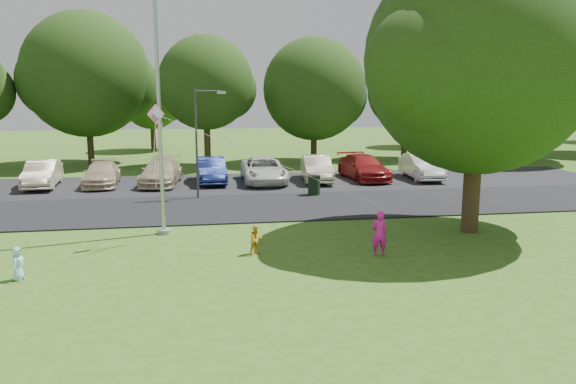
{
  "coord_description": "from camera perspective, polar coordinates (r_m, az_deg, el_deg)",
  "views": [
    {
      "loc": [
        -2.15,
        -15.34,
        5.21
      ],
      "look_at": [
        0.93,
        4.0,
        1.6
      ],
      "focal_mm": 35.0,
      "sensor_mm": 36.0,
      "label": 1
    }
  ],
  "objects": [
    {
      "name": "horizon_trees",
      "position": [
        49.62,
        -1.88,
        9.39
      ],
      "size": [
        77.46,
        7.2,
        7.02
      ],
      "color": "#332316",
      "rests_on": "ground"
    },
    {
      "name": "big_tree",
      "position": [
        21.18,
        18.69,
        12.15
      ],
      "size": [
        8.84,
        8.07,
        10.25
      ],
      "rotation": [
        0.0,
        0.0,
        -0.29
      ],
      "color": "#332316",
      "rests_on": "ground"
    },
    {
      "name": "tree_row",
      "position": [
        39.75,
        -3.72,
        11.14
      ],
      "size": [
        64.35,
        11.94,
        10.88
      ],
      "color": "#332316",
      "rests_on": "ground"
    },
    {
      "name": "park_road",
      "position": [
        24.98,
        -3.91,
        -1.55
      ],
      "size": [
        60.0,
        6.0,
        0.06
      ],
      "primitive_type": "cube",
      "color": "black",
      "rests_on": "ground"
    },
    {
      "name": "kite",
      "position": [
        19.1,
        -12.75,
        6.31
      ],
      "size": [
        7.18,
        2.92,
        3.08
      ],
      "rotation": [
        0.0,
        0.0,
        0.65
      ],
      "color": "pink",
      "rests_on": "ground"
    },
    {
      "name": "woman",
      "position": [
        17.92,
        9.25,
        -4.19
      ],
      "size": [
        0.56,
        0.39,
        1.45
      ],
      "primitive_type": "imported",
      "rotation": [
        0.0,
        0.0,
        3.06
      ],
      "color": "#ED1FA6",
      "rests_on": "ground"
    },
    {
      "name": "child_yellow",
      "position": [
        17.96,
        -3.26,
        -4.86
      ],
      "size": [
        0.58,
        0.55,
        0.95
      ],
      "primitive_type": "imported",
      "rotation": [
        0.0,
        0.0,
        0.55
      ],
      "color": "#F5AC26",
      "rests_on": "ground"
    },
    {
      "name": "ground",
      "position": [
        16.34,
        -1.02,
        -8.15
      ],
      "size": [
        120.0,
        120.0,
        0.0
      ],
      "primitive_type": "plane",
      "color": "#335D18",
      "rests_on": "ground"
    },
    {
      "name": "parking_strip",
      "position": [
        31.35,
        -4.99,
        0.89
      ],
      "size": [
        42.0,
        7.0,
        0.06
      ],
      "primitive_type": "cube",
      "color": "black",
      "rests_on": "ground"
    },
    {
      "name": "flagpole",
      "position": [
        20.41,
        -12.93,
        7.25
      ],
      "size": [
        0.5,
        0.5,
        10.0
      ],
      "color": "#B7BABF",
      "rests_on": "ground"
    },
    {
      "name": "parked_cars",
      "position": [
        31.33,
        -4.49,
        2.23
      ],
      "size": [
        22.76,
        5.23,
        1.44
      ],
      "color": "#C6B793",
      "rests_on": "ground"
    },
    {
      "name": "child_blue",
      "position": [
        17.25,
        -25.75,
        -6.57
      ],
      "size": [
        0.39,
        0.52,
        0.95
      ],
      "primitive_type": "imported",
      "rotation": [
        0.0,
        0.0,
        1.36
      ],
      "color": "#A4E6FC",
      "rests_on": "ground"
    },
    {
      "name": "trash_can",
      "position": [
        27.68,
        2.66,
        0.64
      ],
      "size": [
        0.63,
        0.63,
        1.0
      ],
      "rotation": [
        0.0,
        0.0,
        -0.39
      ],
      "color": "black",
      "rests_on": "ground"
    },
    {
      "name": "street_lamp",
      "position": [
        26.87,
        -8.86,
        5.91
      ],
      "size": [
        1.47,
        0.2,
        5.23
      ],
      "rotation": [
        0.0,
        0.0,
        0.03
      ],
      "color": "#3F3F44",
      "rests_on": "ground"
    }
  ]
}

